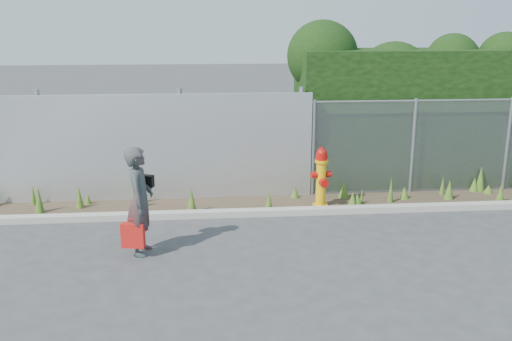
% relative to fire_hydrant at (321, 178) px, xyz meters
% --- Properties ---
extents(ground, '(80.00, 80.00, 0.00)m').
position_rel_fire_hydrant_xyz_m(ground, '(-1.06, -2.18, -0.60)').
color(ground, '#3A3A3D').
rests_on(ground, ground).
extents(curb, '(16.00, 0.22, 0.12)m').
position_rel_fire_hydrant_xyz_m(curb, '(-1.06, -0.38, -0.54)').
color(curb, '#9F9B90').
rests_on(curb, ground).
extents(weed_strip, '(16.00, 1.23, 0.55)m').
position_rel_fire_hydrant_xyz_m(weed_strip, '(-1.05, 0.29, -0.47)').
color(weed_strip, '#3F3124').
rests_on(weed_strip, ground).
extents(corrugated_fence, '(8.50, 0.21, 2.30)m').
position_rel_fire_hydrant_xyz_m(corrugated_fence, '(-4.31, 0.83, 0.50)').
color(corrugated_fence, '#B0B1B7').
rests_on(corrugated_fence, ground).
extents(chainlink_fence, '(6.50, 0.07, 2.05)m').
position_rel_fire_hydrant_xyz_m(chainlink_fence, '(3.19, 0.82, 0.43)').
color(chainlink_fence, gray).
rests_on(chainlink_fence, ground).
extents(hedge, '(7.55, 1.83, 3.64)m').
position_rel_fire_hydrant_xyz_m(hedge, '(3.27, 1.88, 1.31)').
color(hedge, black).
rests_on(hedge, ground).
extents(fire_hydrant, '(0.41, 0.37, 1.24)m').
position_rel_fire_hydrant_xyz_m(fire_hydrant, '(0.00, 0.00, 0.00)').
color(fire_hydrant, '#E9AC0C').
rests_on(fire_hydrant, ground).
extents(woman, '(0.46, 0.66, 1.75)m').
position_rel_fire_hydrant_xyz_m(woman, '(-3.31, -1.99, 0.27)').
color(woman, '#0E5D57').
rests_on(woman, ground).
extents(red_tote_bag, '(0.36, 0.13, 0.47)m').
position_rel_fire_hydrant_xyz_m(red_tote_bag, '(-3.42, -2.20, -0.22)').
color(red_tote_bag, red).
extents(black_shoulder_bag, '(0.26, 0.11, 0.19)m').
position_rel_fire_hydrant_xyz_m(black_shoulder_bag, '(-3.23, -1.77, 0.54)').
color(black_shoulder_bag, black).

